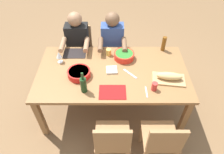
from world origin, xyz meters
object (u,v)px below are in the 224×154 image
(chair_far_center, at_px, (112,48))
(cup_far_center, at_px, (108,52))
(napkin_stack, at_px, (111,70))
(chair_near_center, at_px, (112,141))
(serving_bowl_salad, at_px, (79,73))
(bread_loaf, at_px, (169,76))
(cutting_board, at_px, (168,79))
(chair_far_left, at_px, (80,48))
(wine_glass, at_px, (58,55))
(wine_bottle, at_px, (83,85))
(diner_far_left, at_px, (77,44))
(dining_table, at_px, (112,75))
(diner_far_center, at_px, (112,44))
(serving_bowl_greens, at_px, (124,55))
(cup_near_right, at_px, (154,86))
(chair_near_right, at_px, (161,140))
(beer_bottle, at_px, (163,44))

(chair_far_center, distance_m, cup_far_center, 0.60)
(napkin_stack, bearing_deg, chair_near_center, -89.38)
(serving_bowl_salad, height_order, cup_far_center, cup_far_center)
(serving_bowl_salad, height_order, bread_loaf, bread_loaf)
(chair_near_center, bearing_deg, cutting_board, 44.49)
(chair_far_left, xyz_separation_m, wine_glass, (-0.17, -0.67, 0.37))
(chair_far_center, bearing_deg, cup_far_center, -96.01)
(wine_bottle, height_order, wine_glass, wine_bottle)
(napkin_stack, bearing_deg, wine_bottle, -132.83)
(diner_far_left, height_order, serving_bowl_salad, diner_far_left)
(chair_near_center, relative_size, chair_far_left, 1.00)
(dining_table, relative_size, chair_far_left, 2.32)
(diner_far_center, bearing_deg, bread_loaf, -49.74)
(dining_table, xyz_separation_m, cup_far_center, (-0.05, 0.34, 0.12))
(chair_far_center, bearing_deg, cutting_board, -55.27)
(cutting_board, bearing_deg, diner_far_left, 146.32)
(chair_near_center, relative_size, wine_glass, 5.12)
(cutting_board, height_order, wine_bottle, wine_bottle)
(chair_far_left, xyz_separation_m, cutting_board, (1.24, -1.01, 0.27))
(serving_bowl_greens, bearing_deg, chair_near_center, -98.23)
(serving_bowl_greens, xyz_separation_m, wine_glass, (-0.88, -0.08, 0.06))
(chair_far_center, bearing_deg, cup_near_right, -67.18)
(chair_far_center, height_order, chair_near_right, same)
(serving_bowl_greens, relative_size, wine_bottle, 0.96)
(bread_loaf, bearing_deg, serving_bowl_greens, 141.78)
(cup_far_center, bearing_deg, chair_far_left, 133.56)
(chair_near_right, height_order, serving_bowl_salad, chair_near_right)
(cup_far_center, bearing_deg, beer_bottle, 8.33)
(cup_far_center, bearing_deg, serving_bowl_salad, -131.15)
(dining_table, xyz_separation_m, serving_bowl_salad, (-0.42, -0.09, 0.12))
(serving_bowl_salad, relative_size, bread_loaf, 0.91)
(serving_bowl_salad, bearing_deg, diner_far_center, 60.60)
(serving_bowl_greens, height_order, cutting_board, serving_bowl_greens)
(cup_near_right, distance_m, napkin_stack, 0.60)
(beer_bottle, bearing_deg, wine_bottle, -143.31)
(chair_near_center, distance_m, chair_far_center, 1.70)
(chair_near_center, bearing_deg, wine_bottle, 123.52)
(wine_bottle, bearing_deg, chair_far_left, 99.79)
(dining_table, height_order, serving_bowl_salad, serving_bowl_salad)
(diner_far_center, distance_m, cutting_board, 1.09)
(diner_far_center, height_order, serving_bowl_greens, diner_far_center)
(chair_near_center, height_order, chair_near_right, same)
(chair_far_center, relative_size, napkin_stack, 6.07)
(chair_near_center, xyz_separation_m, cup_near_right, (0.49, 0.53, 0.31))
(serving_bowl_salad, xyz_separation_m, wine_glass, (-0.29, 0.27, 0.07))
(serving_bowl_salad, relative_size, cutting_board, 0.72)
(cup_near_right, bearing_deg, wine_glass, 157.32)
(chair_far_center, height_order, cutting_board, chair_far_center)
(chair_near_center, relative_size, bread_loaf, 2.66)
(chair_far_left, xyz_separation_m, diner_far_center, (0.54, -0.18, 0.21))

